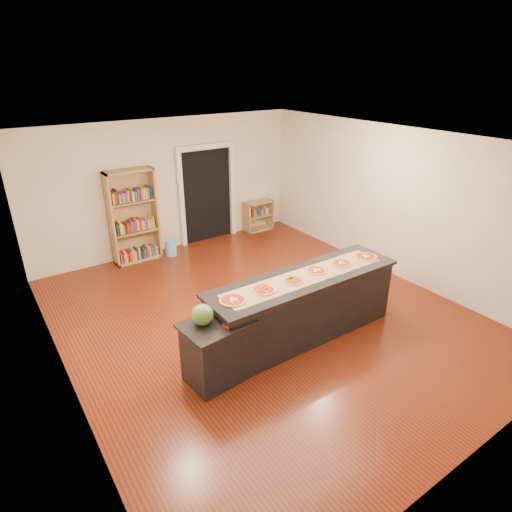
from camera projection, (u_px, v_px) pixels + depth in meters
room at (263, 236)px, 6.47m from camera, size 6.00×7.00×2.80m
doorway at (207, 189)px, 9.62m from camera, size 1.40×0.09×2.21m
kitchen_island at (303, 306)px, 6.34m from camera, size 3.05×0.82×1.00m
side_counter at (218, 351)px, 5.48m from camera, size 0.87×0.63×0.86m
bookshelf at (134, 217)px, 8.66m from camera, size 0.96×0.34×1.91m
low_shelf at (258, 216)px, 10.50m from camera, size 0.73×0.31×0.73m
waste_bin at (171, 248)px, 9.18m from camera, size 0.24×0.24×0.35m
kraft_paper at (305, 277)px, 6.12m from camera, size 2.64×0.48×0.00m
watermelon at (202, 315)px, 5.22m from camera, size 0.27×0.27×0.27m
cutting_board at (234, 318)px, 5.39m from camera, size 0.30×0.22×0.02m
package_red at (229, 324)px, 5.23m from camera, size 0.17×0.15×0.05m
package_teal at (225, 308)px, 5.56m from camera, size 0.15×0.15×0.05m
pizza_a at (233, 300)px, 5.50m from camera, size 0.35×0.35×0.02m
pizza_b at (264, 290)px, 5.75m from camera, size 0.32×0.32×0.02m
pizza_c at (293, 281)px, 5.98m from camera, size 0.28×0.28×0.02m
pizza_d at (316, 270)px, 6.28m from camera, size 0.31×0.31×0.02m
pizza_e at (341, 263)px, 6.51m from camera, size 0.31×0.31×0.02m
pizza_f at (366, 257)px, 6.72m from camera, size 0.34×0.34×0.02m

